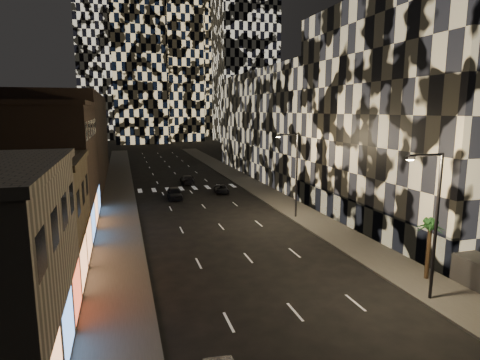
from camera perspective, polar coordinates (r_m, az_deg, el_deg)
sidewalk_left at (r=59.96m, az=-16.91°, el=-1.57°), size 4.00×120.00×0.15m
sidewalk_right at (r=62.96m, az=1.59°, el=-0.60°), size 4.00×120.00×0.15m
curb_left at (r=59.97m, az=-14.91°, el=-1.47°), size 0.20×120.00×0.15m
curb_right at (r=62.35m, az=-0.25°, el=-0.70°), size 0.20×120.00×0.15m
retail_tan at (r=31.76m, az=-30.25°, el=-5.28°), size 10.00×10.00×8.00m
retail_brown at (r=43.41m, az=-26.66°, el=1.48°), size 10.00×15.00×12.00m
retail_filler_left at (r=69.43m, az=-22.98°, el=5.37°), size 10.00×40.00×14.00m
midrise_right at (r=44.33m, az=25.03°, el=8.26°), size 16.00×25.00×22.00m
midrise_base at (r=40.94m, az=15.90°, el=-4.72°), size 0.60×25.00×3.00m
midrise_filler_right at (r=72.07m, az=7.52°, el=7.80°), size 16.00×40.00×18.00m
tower_right_mid at (r=155.30m, az=0.66°, el=24.27°), size 20.00×20.00×100.00m
tower_center_low at (r=153.28m, az=-14.50°, el=23.20°), size 18.00×18.00×95.00m
streetlight_near at (r=26.50m, az=25.81°, el=-4.70°), size 2.55×0.25×9.00m
streetlight_far at (r=43.08m, az=7.78°, el=1.52°), size 2.55×0.25×9.00m
car_dark_midlane at (r=53.50m, az=-9.28°, el=-1.86°), size 1.92×4.56×1.54m
car_dark_oncoming at (r=64.10m, az=-7.51°, el=0.07°), size 2.15×4.90×1.40m
car_dark_rightlane at (r=56.61m, az=-2.65°, el=-1.32°), size 2.32×4.16×1.10m
palm_tree at (r=30.10m, az=25.42°, el=-6.32°), size 2.16×2.17×4.26m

